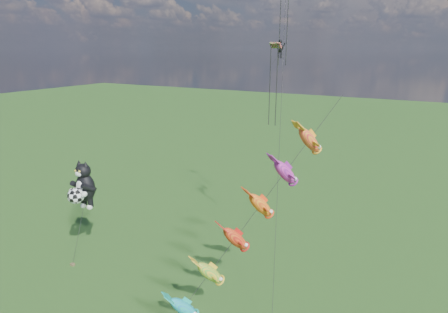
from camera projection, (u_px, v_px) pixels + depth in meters
The scene contains 4 objects.
ground at pixel (64, 298), 31.24m from camera, with size 300.00×300.00×0.00m, color #143C0F.
cat_kite_rig at pixel (83, 186), 36.44m from camera, with size 2.28×4.09×9.72m.
fish_windsock_rig at pixel (247, 222), 23.33m from camera, with size 9.22×13.17×17.18m.
parafoil_rig at pixel (280, 47), 34.98m from camera, with size 6.64×16.59×27.28m.
Camera 1 is at (24.56, -17.03, 20.09)m, focal length 30.00 mm.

